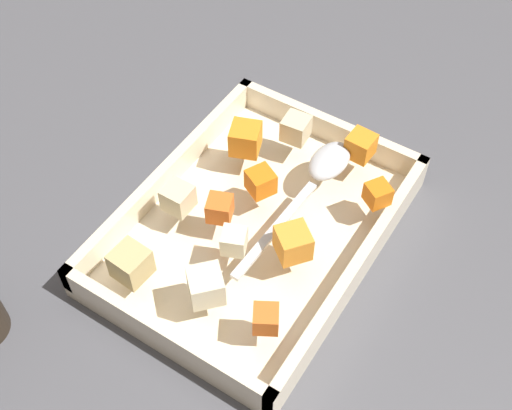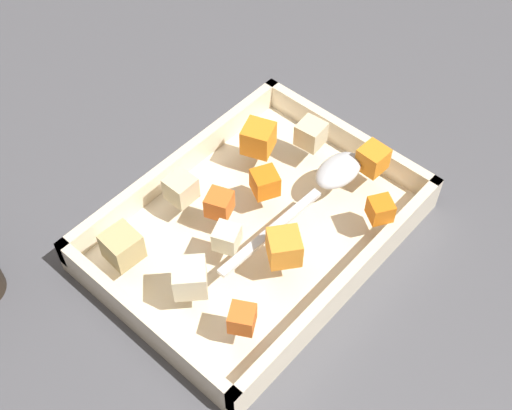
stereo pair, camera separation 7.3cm
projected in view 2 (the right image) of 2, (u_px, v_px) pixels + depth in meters
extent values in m
plane|color=#4C4C51|center=(260.00, 250.00, 0.76)|extent=(4.00, 4.00, 0.00)
cube|color=beige|center=(256.00, 233.00, 0.77)|extent=(0.35, 0.26, 0.01)
cube|color=beige|center=(178.00, 165.00, 0.80)|extent=(0.35, 0.01, 0.03)
cube|color=beige|center=(345.00, 283.00, 0.70)|extent=(0.35, 0.01, 0.03)
cube|color=beige|center=(348.00, 138.00, 0.83)|extent=(0.01, 0.26, 0.03)
cube|color=beige|center=(143.00, 321.00, 0.67)|extent=(0.01, 0.26, 0.03)
cube|color=orange|center=(242.00, 318.00, 0.64)|extent=(0.03, 0.03, 0.02)
cube|color=orange|center=(373.00, 159.00, 0.76)|extent=(0.03, 0.03, 0.03)
cube|color=orange|center=(258.00, 138.00, 0.78)|extent=(0.04, 0.04, 0.03)
cube|color=orange|center=(219.00, 204.00, 0.72)|extent=(0.03, 0.03, 0.03)
cube|color=orange|center=(265.00, 183.00, 0.74)|extent=(0.04, 0.04, 0.03)
cube|color=orange|center=(380.00, 209.00, 0.72)|extent=(0.03, 0.03, 0.02)
cube|color=orange|center=(284.00, 247.00, 0.68)|extent=(0.05, 0.05, 0.03)
cube|color=beige|center=(181.00, 188.00, 0.73)|extent=(0.03, 0.03, 0.03)
cube|color=beige|center=(311.00, 134.00, 0.79)|extent=(0.03, 0.03, 0.03)
cube|color=beige|center=(187.00, 276.00, 0.66)|extent=(0.05, 0.05, 0.03)
cube|color=tan|center=(122.00, 246.00, 0.68)|extent=(0.04, 0.04, 0.03)
cube|color=beige|center=(227.00, 238.00, 0.70)|extent=(0.03, 0.03, 0.03)
ellipsoid|color=silver|center=(339.00, 170.00, 0.76)|extent=(0.07, 0.04, 0.02)
cube|color=silver|center=(273.00, 229.00, 0.72)|extent=(0.15, 0.02, 0.01)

